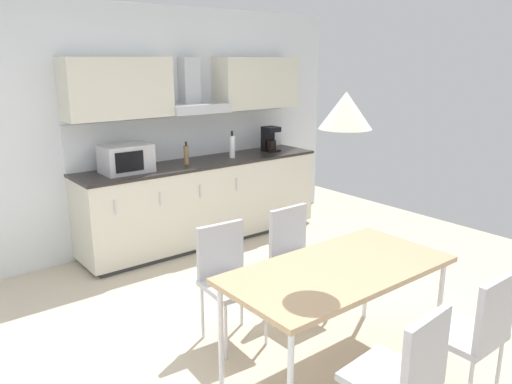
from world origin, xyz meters
TOP-DOWN VIEW (x-y plane):
  - ground_plane at (0.00, 0.00)m, footprint 7.23×7.76m
  - wall_back at (0.00, 2.64)m, footprint 5.78×0.10m
  - kitchen_counter at (0.80, 2.28)m, footprint 2.85×0.64m
  - backsplash_tile at (0.80, 2.57)m, footprint 2.83×0.02m
  - upper_wall_cabinets at (0.80, 2.42)m, footprint 2.83×0.40m
  - microwave at (-0.09, 2.28)m, footprint 0.48×0.35m
  - coffee_maker at (1.80, 2.30)m, footprint 0.18×0.19m
  - bottle_brown at (0.58, 2.24)m, footprint 0.06×0.06m
  - bottle_white at (1.17, 2.23)m, footprint 0.07×0.07m
  - dining_table at (0.16, -0.35)m, footprint 1.53×0.77m
  - chair_near_right at (0.50, -1.12)m, footprint 0.40×0.40m
  - chair_far_left at (-0.18, 0.41)m, footprint 0.43×0.43m
  - chair_near_left at (-0.18, -1.12)m, footprint 0.43×0.43m
  - chair_far_right at (0.50, 0.41)m, footprint 0.41×0.41m
  - pendant_lamp at (0.16, -0.35)m, footprint 0.32×0.32m

SIDE VIEW (x-z plane):
  - ground_plane at x=0.00m, z-range -0.02..0.00m
  - kitchen_counter at x=0.80m, z-range 0.00..0.93m
  - chair_near_right at x=0.50m, z-range 0.10..0.97m
  - chair_far_left at x=-0.18m, z-range 0.10..0.97m
  - chair_near_left at x=-0.18m, z-range 0.10..0.97m
  - chair_far_right at x=0.50m, z-range 0.10..0.97m
  - dining_table at x=0.16m, z-range 0.32..1.06m
  - bottle_brown at x=0.58m, z-range 0.91..1.16m
  - bottle_white at x=1.17m, z-range 0.91..1.22m
  - microwave at x=-0.09m, z-range 0.93..1.21m
  - coffee_maker at x=1.80m, z-range 0.93..1.23m
  - backsplash_tile at x=0.80m, z-range 0.93..1.41m
  - wall_back at x=0.00m, z-range 0.00..2.59m
  - pendant_lamp at x=0.16m, z-range 1.63..1.85m
  - upper_wall_cabinets at x=0.80m, z-range 1.44..2.04m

